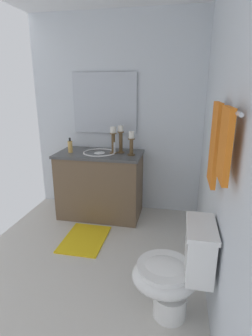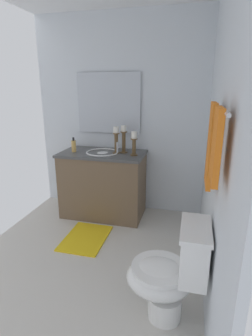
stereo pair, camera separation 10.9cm
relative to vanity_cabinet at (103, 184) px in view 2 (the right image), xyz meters
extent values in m
cube|color=beige|center=(0.95, 0.15, -0.42)|extent=(2.55, 2.20, 0.02)
cube|color=silver|center=(0.95, 1.25, 0.81)|extent=(2.55, 0.04, 2.45)
cube|color=silver|center=(-0.33, 0.15, 0.81)|extent=(0.04, 2.20, 2.45)
cube|color=brown|center=(0.00, 0.00, -0.02)|extent=(0.55, 1.00, 0.79)
cube|color=#4C4C4C|center=(0.00, 0.00, 0.39)|extent=(0.58, 1.03, 0.03)
sphere|color=black|center=(-0.10, -0.51, 0.02)|extent=(0.02, 0.02, 0.02)
sphere|color=black|center=(0.10, -0.51, 0.02)|extent=(0.02, 0.02, 0.02)
ellipsoid|color=white|center=(0.00, 0.00, 0.36)|extent=(0.38, 0.30, 0.11)
torus|color=white|center=(0.00, 0.00, 0.41)|extent=(0.40, 0.40, 0.02)
cylinder|color=silver|center=(0.00, 0.19, 0.48)|extent=(0.02, 0.02, 0.14)
cube|color=silver|center=(-0.28, 0.00, 0.98)|extent=(0.02, 0.82, 0.74)
cylinder|color=brown|center=(0.03, 0.40, 0.42)|extent=(0.09, 0.09, 0.01)
cylinder|color=brown|center=(0.03, 0.40, 0.50)|extent=(0.04, 0.04, 0.19)
cylinder|color=brown|center=(0.03, 0.40, 0.60)|extent=(0.08, 0.08, 0.01)
cylinder|color=white|center=(0.03, 0.40, 0.65)|extent=(0.06, 0.06, 0.08)
cylinder|color=brown|center=(-0.06, 0.25, 0.42)|extent=(0.09, 0.09, 0.01)
cylinder|color=brown|center=(-0.06, 0.25, 0.53)|extent=(0.04, 0.04, 0.25)
cylinder|color=brown|center=(-0.06, 0.25, 0.67)|extent=(0.08, 0.08, 0.01)
cylinder|color=white|center=(-0.06, 0.25, 0.71)|extent=(0.06, 0.06, 0.07)
cylinder|color=brown|center=(-0.01, 0.17, 0.42)|extent=(0.09, 0.09, 0.01)
cylinder|color=brown|center=(-0.01, 0.17, 0.53)|extent=(0.04, 0.04, 0.24)
cylinder|color=brown|center=(-0.01, 0.17, 0.65)|extent=(0.08, 0.08, 0.01)
cylinder|color=white|center=(-0.01, 0.17, 0.69)|extent=(0.06, 0.06, 0.07)
cylinder|color=#E5B259|center=(0.05, -0.35, 0.48)|extent=(0.06, 0.06, 0.14)
cylinder|color=black|center=(0.05, -0.35, 0.57)|extent=(0.02, 0.02, 0.04)
cylinder|color=white|center=(1.44, 0.95, -0.32)|extent=(0.24, 0.24, 0.18)
ellipsoid|color=white|center=(1.44, 0.90, -0.09)|extent=(0.38, 0.46, 0.24)
cylinder|color=white|center=(1.44, 0.90, -0.01)|extent=(0.39, 0.39, 0.03)
cube|color=white|center=(1.44, 1.12, 0.15)|extent=(0.36, 0.17, 0.32)
cube|color=white|center=(1.44, 1.12, 0.32)|extent=(0.38, 0.19, 0.03)
cylinder|color=silver|center=(1.45, 1.19, 1.07)|extent=(0.78, 0.02, 0.02)
cube|color=orange|center=(1.26, 1.17, 0.83)|extent=(0.26, 0.03, 0.53)
cube|color=orange|center=(1.65, 1.17, 0.91)|extent=(0.24, 0.03, 0.37)
cube|color=yellow|center=(0.62, 0.00, -0.40)|extent=(0.60, 0.44, 0.02)
camera|label=1|loc=(3.01, 0.94, 1.18)|focal=28.31mm
camera|label=2|loc=(2.98, 1.05, 1.18)|focal=28.31mm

